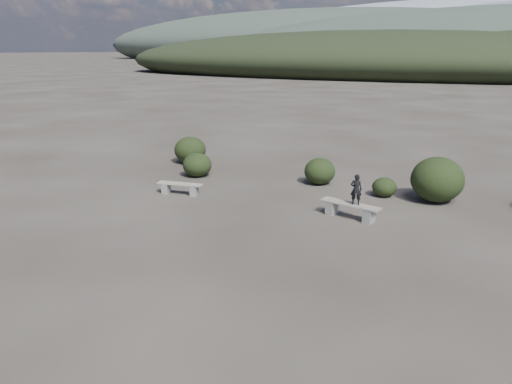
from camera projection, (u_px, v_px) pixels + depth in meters
The scene contains 9 objects.
ground at pixel (207, 275), 11.89m from camera, with size 1200.00×1200.00×0.00m, color #2A2520.
bench_left at pixel (180, 188), 18.41m from camera, with size 1.76×0.70×0.43m.
bench_right at pixel (350, 209), 15.80m from camera, with size 2.03×0.76×0.50m.
seated_person at pixel (356, 189), 15.51m from camera, with size 0.36×0.23×0.98m, color black.
shrub_a at pixel (197, 165), 20.96m from camera, with size 1.22×1.22×1.00m, color black.
shrub_b at pixel (320, 171), 19.77m from camera, with size 1.22×1.22×1.05m, color black.
shrub_c at pixel (384, 187), 18.14m from camera, with size 0.88×0.88×0.71m, color black.
shrub_d at pixel (437, 180), 17.42m from camera, with size 1.82×1.82×1.59m, color black.
shrub_f at pixel (190, 150), 23.39m from camera, with size 1.48×1.48×1.25m, color black.
Camera 1 is at (6.25, -8.98, 5.20)m, focal length 35.00 mm.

